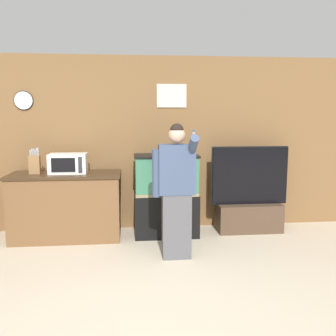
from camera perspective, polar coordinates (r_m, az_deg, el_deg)
ground_plane at (r=3.40m, az=-1.72°, el=-22.80°), size 18.00×18.00×0.00m
wall_back_paneled at (r=5.69m, az=-3.75°, el=3.73°), size 10.00×0.08×2.60m
counter_island at (r=5.47m, az=-15.22°, el=-5.60°), size 1.53×0.67×0.93m
microwave at (r=5.38m, az=-14.96°, el=0.69°), size 0.51×0.33×0.27m
knife_block at (r=5.45m, az=-19.66°, el=0.60°), size 0.15×0.09×0.36m
aquarium_on_stand at (r=5.39m, az=-0.28°, el=-4.19°), size 0.91×0.48×1.18m
tv_on_stand at (r=5.76m, az=12.23°, el=-5.78°), size 1.15×0.40×1.28m
person_standing at (r=4.49m, az=1.22°, el=-3.25°), size 0.52×0.39×1.64m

